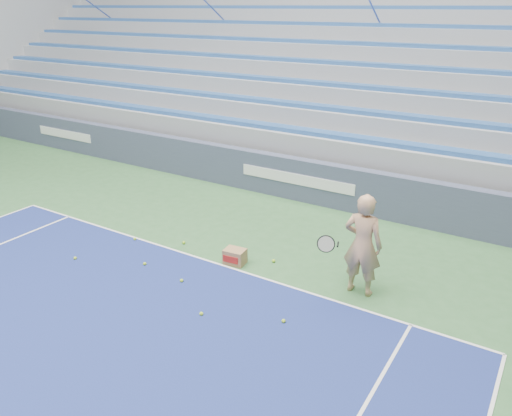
# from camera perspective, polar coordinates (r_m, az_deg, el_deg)

# --- Properties ---
(sponsor_barrier) EXTENTS (30.00, 0.32, 1.10)m
(sponsor_barrier) POSITION_cam_1_polar(r_m,az_deg,el_deg) (12.95, 4.92, 3.29)
(sponsor_barrier) COLOR #3E455E
(sponsor_barrier) RESTS_ON ground
(bleachers) EXTENTS (31.00, 9.15, 7.30)m
(bleachers) POSITION_cam_1_polar(r_m,az_deg,el_deg) (17.71, 13.95, 13.88)
(bleachers) COLOR gray
(bleachers) RESTS_ON ground
(tennis_player) EXTENTS (0.95, 0.85, 1.85)m
(tennis_player) POSITION_cam_1_polar(r_m,az_deg,el_deg) (8.73, 12.07, -4.15)
(tennis_player) COLOR tan
(tennis_player) RESTS_ON ground
(ball_box) EXTENTS (0.44, 0.36, 0.30)m
(ball_box) POSITION_cam_1_polar(r_m,az_deg,el_deg) (9.84, -2.43, -5.56)
(ball_box) COLOR #977249
(ball_box) RESTS_ON ground
(tennis_ball_0) EXTENTS (0.07, 0.07, 0.07)m
(tennis_ball_0) POSITION_cam_1_polar(r_m,az_deg,el_deg) (9.93, 2.03, -6.05)
(tennis_ball_0) COLOR #A7D22B
(tennis_ball_0) RESTS_ON ground
(tennis_ball_1) EXTENTS (0.07, 0.07, 0.07)m
(tennis_ball_1) POSITION_cam_1_polar(r_m,az_deg,el_deg) (8.20, 3.17, -12.78)
(tennis_ball_1) COLOR #A7D22B
(tennis_ball_1) RESTS_ON ground
(tennis_ball_2) EXTENTS (0.07, 0.07, 0.07)m
(tennis_ball_2) POSITION_cam_1_polar(r_m,az_deg,el_deg) (8.40, -6.27, -11.93)
(tennis_ball_2) COLOR #A7D22B
(tennis_ball_2) RESTS_ON ground
(tennis_ball_3) EXTENTS (0.07, 0.07, 0.07)m
(tennis_ball_3) POSITION_cam_1_polar(r_m,az_deg,el_deg) (10.76, -8.26, -3.92)
(tennis_ball_3) COLOR #A7D22B
(tennis_ball_3) RESTS_ON ground
(tennis_ball_4) EXTENTS (0.07, 0.07, 0.07)m
(tennis_ball_4) POSITION_cam_1_polar(r_m,az_deg,el_deg) (10.65, -19.97, -5.42)
(tennis_ball_4) COLOR #A7D22B
(tennis_ball_4) RESTS_ON ground
(tennis_ball_5) EXTENTS (0.07, 0.07, 0.07)m
(tennis_ball_5) POSITION_cam_1_polar(r_m,az_deg,el_deg) (10.05, -12.60, -6.24)
(tennis_ball_5) COLOR #A7D22B
(tennis_ball_5) RESTS_ON ground
(tennis_ball_6) EXTENTS (0.07, 0.07, 0.07)m
(tennis_ball_6) POSITION_cam_1_polar(r_m,az_deg,el_deg) (9.35, -8.50, -8.21)
(tennis_ball_6) COLOR #A7D22B
(tennis_ball_6) RESTS_ON ground
(tennis_ball_7) EXTENTS (0.07, 0.07, 0.07)m
(tennis_ball_7) POSITION_cam_1_polar(r_m,az_deg,el_deg) (11.12, -13.67, -3.46)
(tennis_ball_7) COLOR #A7D22B
(tennis_ball_7) RESTS_ON ground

